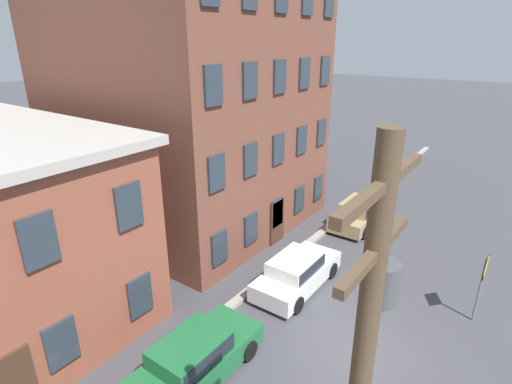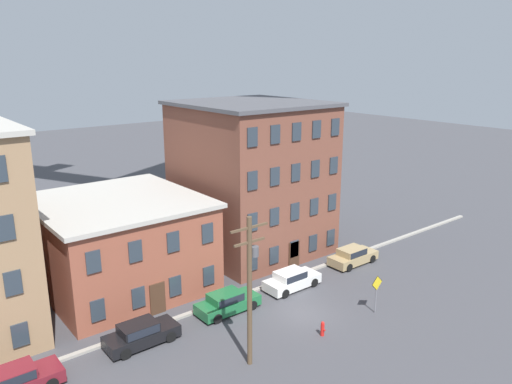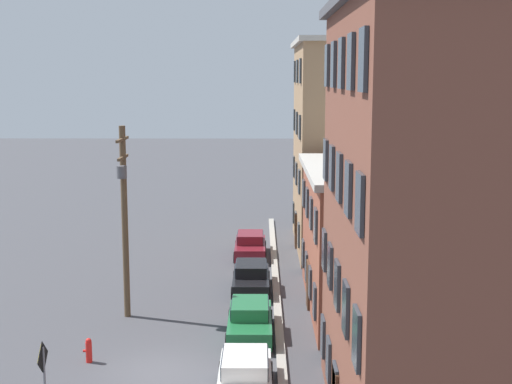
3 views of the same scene
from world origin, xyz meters
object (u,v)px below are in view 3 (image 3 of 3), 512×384
at_px(caution_sign, 43,368).
at_px(utility_pole, 124,211).
at_px(car_black, 251,277).
at_px(car_green, 250,318).
at_px(car_maroon, 250,244).
at_px(fire_hydrant, 89,350).
at_px(car_white, 245,376).

distance_m(caution_sign, utility_pole, 10.58).
relative_size(car_black, car_green, 1.00).
relative_size(car_maroon, caution_sign, 1.63).
bearing_deg(fire_hydrant, car_maroon, 159.93).
distance_m(car_green, fire_hydrant, 6.76).
xyz_separation_m(caution_sign, utility_pole, (-10.10, 0.69, 3.06)).
bearing_deg(car_black, car_maroon, -178.81).
relative_size(car_green, car_white, 1.00).
distance_m(car_black, utility_pole, 7.99).
bearing_deg(car_black, car_white, -0.20).
xyz_separation_m(car_maroon, fire_hydrant, (16.23, -5.93, -0.27)).
relative_size(car_green, fire_hydrant, 4.58).
bearing_deg(car_green, car_black, -179.65).
height_order(car_green, utility_pole, utility_pole).
bearing_deg(car_white, fire_hydrant, -115.71).
bearing_deg(car_maroon, car_black, 1.19).
bearing_deg(caution_sign, fire_hydrant, 177.61).
height_order(car_white, fire_hydrant, car_white).
bearing_deg(utility_pole, car_black, 125.33).
relative_size(car_black, car_white, 1.00).
xyz_separation_m(car_white, fire_hydrant, (-2.90, -6.03, -0.27)).
bearing_deg(car_green, car_maroon, -179.21).
height_order(car_white, utility_pole, utility_pole).
height_order(car_black, fire_hydrant, car_black).
xyz_separation_m(car_maroon, car_white, (19.13, 0.10, 0.00)).
distance_m(car_maroon, car_white, 19.13).
bearing_deg(car_white, caution_sign, -72.67).
bearing_deg(utility_pole, car_white, 34.18).
bearing_deg(car_green, fire_hydrant, -64.77).
xyz_separation_m(utility_pole, fire_hydrant, (5.25, -0.49, -4.40)).
bearing_deg(car_maroon, caution_sign, -16.22).
relative_size(car_green, utility_pole, 0.51).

